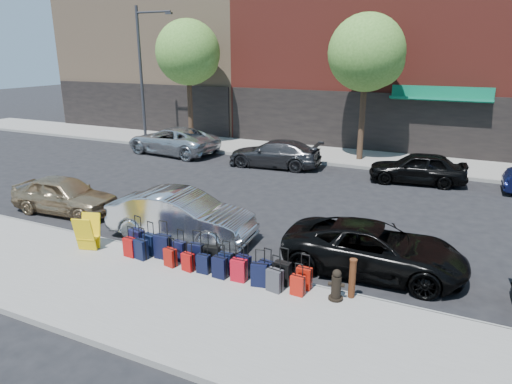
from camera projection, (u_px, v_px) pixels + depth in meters
The scene contains 39 objects.
ground at pixel (282, 216), 16.15m from camera, with size 120.00×120.00×0.00m, color black.
sidewalk_near at pixel (175, 302), 10.52m from camera, with size 60.00×4.00×0.15m, color gray.
sidewalk_far at pixel (352, 157), 24.74m from camera, with size 60.00×4.00×0.15m, color gray.
curb_near at pixel (218, 266), 12.26m from camera, with size 60.00×0.08×0.15m, color gray.
curb_far at pixel (342, 165), 23.00m from camera, with size 60.00×0.08×0.15m, color gray.
building_left at pixel (183, 19), 35.86m from camera, with size 15.00×12.12×16.00m.
tree_left at pixel (190, 54), 26.78m from camera, with size 3.80×3.80×7.27m.
tree_center at pixel (369, 55), 22.47m from camera, with size 3.80×3.80×7.27m.
streetlight at pixel (143, 67), 27.61m from camera, with size 2.59×0.18×8.00m.
suitcase_front_0 at pixel (137, 241), 12.87m from camera, with size 0.48×0.33×1.06m.
suitcase_front_1 at pixel (150, 244), 12.73m from camera, with size 0.43×0.28×0.95m.
suitcase_front_2 at pixel (163, 247), 12.48m from camera, with size 0.46×0.27×1.07m.
suitcase_front_3 at pixel (180, 251), 12.35m from camera, with size 0.39×0.24×0.88m.
suitcase_front_4 at pixel (196, 254), 12.09m from camera, with size 0.42×0.26×0.96m.
suitcase_front_5 at pixel (212, 257), 11.92m from camera, with size 0.44×0.29×0.98m.
suitcase_front_6 at pixel (226, 263), 11.68m from camera, with size 0.36×0.20×0.86m.
suitcase_front_7 at pixel (243, 266), 11.50m from camera, with size 0.39×0.25×0.89m.
suitcase_front_8 at pixel (266, 271), 11.24m from camera, with size 0.39×0.26×0.86m.
suitcase_front_9 at pixel (283, 273), 11.07m from camera, with size 0.40×0.23×0.95m.
suitcase_front_10 at pixel (304, 278), 10.88m from camera, with size 0.36×0.20×0.87m.
suitcase_back_0 at pixel (130, 247), 12.60m from camera, with size 0.38×0.24×0.87m.
suitcase_back_1 at pixel (141, 249), 12.44m from camera, with size 0.41×0.28×0.90m.
suitcase_back_3 at pixel (170, 257), 12.03m from camera, with size 0.36×0.25×0.80m.
suitcase_back_4 at pixel (188, 262), 11.78m from camera, with size 0.35×0.24×0.78m.
suitcase_back_5 at pixel (203, 264), 11.67m from camera, with size 0.34×0.20×0.80m.
suitcase_back_6 at pixel (220, 267), 11.42m from camera, with size 0.38×0.23×0.88m.
suitcase_back_7 at pixel (239, 270), 11.25m from camera, with size 0.39×0.24×0.91m.
suitcase_back_8 at pixel (259, 275), 11.02m from camera, with size 0.43×0.30×0.94m.
suitcase_back_9 at pixel (275, 280), 10.77m from camera, with size 0.41×0.28×0.90m.
suitcase_back_10 at pixel (298, 285), 10.61m from camera, with size 0.33×0.20×0.78m.
fire_hydrant at pixel (336, 286), 10.38m from camera, with size 0.39×0.34×0.75m.
bollard at pixel (352, 278), 10.43m from camera, with size 0.18×0.18×0.96m.
display_rack at pixel (88, 233), 13.00m from camera, with size 0.71×0.75×1.01m.
car_near_0 at pixel (65, 195), 16.33m from camera, with size 1.59×3.95×1.35m, color tan.
car_near_1 at pixel (181, 216), 14.02m from camera, with size 1.60×4.58×1.51m, color #B6B9BE.
car_near_2 at pixel (374, 249), 11.94m from camera, with size 2.17×4.71×1.31m, color black.
car_far_0 at pixel (173, 140), 25.77m from camera, with size 2.51×5.45×1.51m, color silver.
car_far_1 at pixel (274, 154), 22.87m from camera, with size 1.90×4.68×1.36m, color #353538.
car_far_2 at pixel (417, 168), 20.01m from camera, with size 1.65×4.10×1.40m, color black.
Camera 1 is at (5.70, -14.08, 5.62)m, focal length 32.00 mm.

